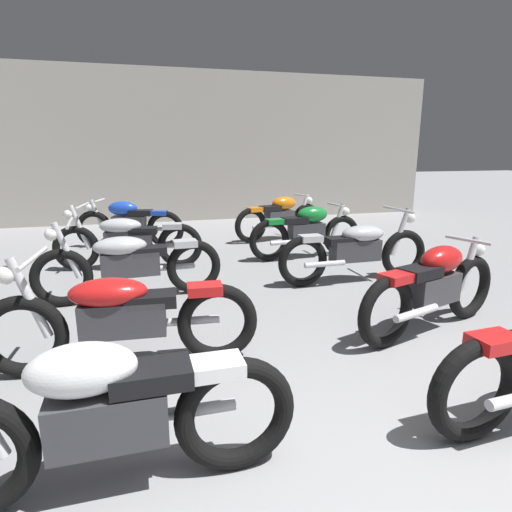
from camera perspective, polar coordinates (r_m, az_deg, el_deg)
The scene contains 10 objects.
back_wall at distance 11.02m, azimuth -8.95°, elevation 14.04°, with size 12.84×0.24×3.60m, color #9E998E.
motorcycle_left_row_0 at distance 2.40m, azimuth -19.21°, elevation -19.09°, with size 1.97×0.48×0.88m.
motorcycle_left_row_1 at distance 3.62m, azimuth -17.34°, elevation -7.56°, with size 2.17×0.68×0.97m.
motorcycle_left_row_2 at distance 5.26m, azimuth -16.44°, elevation -0.82°, with size 2.17×0.68×0.97m.
motorcycle_left_row_3 at distance 6.64m, azimuth -16.64°, elevation 2.14°, with size 2.16×0.68×0.97m.
motorcycle_left_row_4 at distance 8.15m, azimuth -16.48°, elevation 4.28°, with size 1.93×0.70×0.88m.
motorcycle_right_row_1 at distance 4.49m, azimuth 22.42°, elevation -3.72°, with size 1.91×0.76×0.88m.
motorcycle_right_row_2 at distance 5.89m, azimuth 13.13°, elevation 0.92°, with size 2.17×0.68×0.97m.
motorcycle_right_row_3 at distance 7.09m, azimuth 6.77°, elevation 3.39°, with size 1.97×0.49×0.88m.
motorcycle_right_row_4 at distance 8.53m, azimuth 3.19°, elevation 5.24°, with size 1.94×0.69×0.88m.
Camera 1 is at (-1.26, -1.16, 1.73)m, focal length 30.25 mm.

